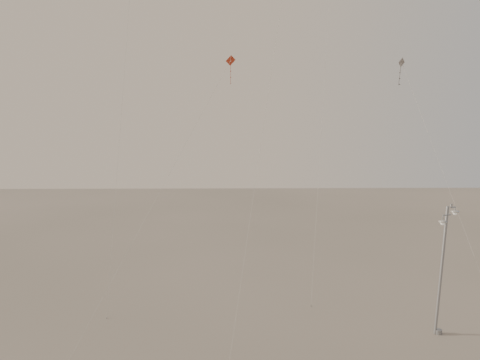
{
  "coord_description": "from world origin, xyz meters",
  "views": [
    {
      "loc": [
        -2.74,
        -25.5,
        12.95
      ],
      "look_at": [
        -2.07,
        5.0,
        9.76
      ],
      "focal_mm": 35.0,
      "sensor_mm": 36.0,
      "label": 1
    }
  ],
  "objects": [
    {
      "name": "ground",
      "position": [
        0.0,
        0.0,
        0.0
      ],
      "size": [
        160.0,
        160.0,
        0.0
      ],
      "primitive_type": "plane",
      "color": "gray",
      "rests_on": "ground"
    },
    {
      "name": "kite_4",
      "position": [
        10.4,
        6.19,
        13.61
      ],
      "size": [
        4.9,
        7.03,
        18.1
      ],
      "rotation": [
        0.0,
        0.0,
        2.14
      ],
      "color": "black",
      "rests_on": "ground"
    },
    {
      "name": "kite_1",
      "position": [
        0.02,
        3.59,
        17.85
      ],
      "size": [
        4.18,
        8.62,
        24.35
      ],
      "rotation": [
        0.0,
        0.0,
        -0.83
      ],
      "color": "black",
      "rests_on": "ground"
    },
    {
      "name": "kite_3",
      "position": [
        -4.73,
        6.5,
        13.86
      ],
      "size": [
        9.18,
        16.07,
        18.59
      ],
      "rotation": [
        0.0,
        0.0,
        0.02
      ],
      "color": "maroon",
      "rests_on": "ground"
    },
    {
      "name": "street_lamp",
      "position": [
        10.72,
        3.02,
        4.5
      ],
      "size": [
        1.5,
        0.99,
        8.44
      ],
      "color": "gray",
      "rests_on": "ground"
    }
  ]
}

